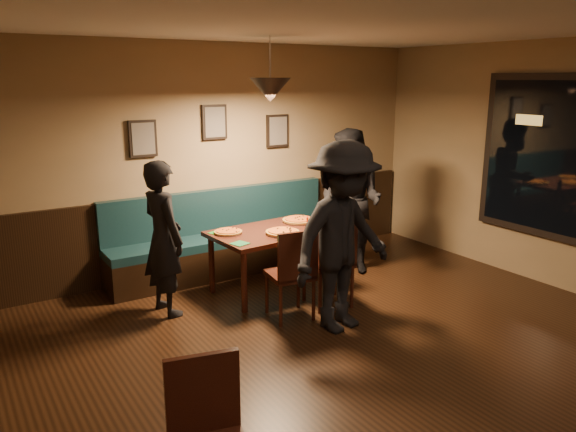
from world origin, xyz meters
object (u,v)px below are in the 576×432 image
object	(u,v)px
diner_front	(343,238)
chair_near_left	(290,273)
chair_near_right	(328,260)
diner_left	(163,238)
tabasco_bottle	(307,220)
diner_right	(351,201)
booth_bench	(227,234)
soda_glass	(332,224)
dining_table	(272,260)

from	to	relation	value
diner_front	chair_near_left	bearing A→B (deg)	111.49
chair_near_right	diner_left	size ratio (longest dim) A/B	0.63
diner_left	tabasco_bottle	world-z (taller)	diner_left
chair_near_right	diner_front	distance (m)	0.72
diner_right	chair_near_left	bearing A→B (deg)	-78.64
diner_front	tabasco_bottle	distance (m)	1.28
booth_bench	chair_near_left	world-z (taller)	booth_bench
chair_near_right	diner_front	size ratio (longest dim) A/B	0.55
diner_left	booth_bench	bearing A→B (deg)	-62.93
chair_near_right	soda_glass	world-z (taller)	chair_near_right
chair_near_right	tabasco_bottle	bearing A→B (deg)	82.85
dining_table	chair_near_left	bearing A→B (deg)	-110.60
chair_near_right	tabasco_bottle	distance (m)	0.74
diner_front	chair_near_right	bearing A→B (deg)	57.42
diner_front	soda_glass	size ratio (longest dim) A/B	13.21
booth_bench	diner_left	world-z (taller)	diner_left
diner_right	soda_glass	distance (m)	0.73
dining_table	chair_near_right	bearing A→B (deg)	-70.15
dining_table	tabasco_bottle	xyz separation A→B (m)	(0.48, -0.01, 0.41)
dining_table	diner_front	size ratio (longest dim) A/B	0.73
chair_near_right	diner_right	size ratio (longest dim) A/B	0.56
dining_table	soda_glass	size ratio (longest dim) A/B	9.58
chair_near_left	diner_left	distance (m)	1.32
chair_near_right	tabasco_bottle	size ratio (longest dim) A/B	9.17
dining_table	tabasco_bottle	world-z (taller)	tabasco_bottle
diner_left	tabasco_bottle	xyz separation A→B (m)	(1.72, -0.07, -0.03)
diner_left	chair_near_left	bearing A→B (deg)	-135.57
soda_glass	diner_right	bearing A→B (deg)	34.73
chair_near_left	tabasco_bottle	world-z (taller)	chair_near_left
booth_bench	diner_front	bearing A→B (deg)	-83.95
chair_near_left	diner_front	size ratio (longest dim) A/B	0.52
tabasco_bottle	booth_bench	bearing A→B (deg)	127.35
dining_table	chair_near_left	distance (m)	0.77
chair_near_right	soda_glass	bearing A→B (deg)	56.67
diner_right	tabasco_bottle	bearing A→B (deg)	-101.59
booth_bench	diner_front	distance (m)	2.08
diner_front	diner_left	bearing A→B (deg)	126.88
chair_near_left	chair_near_right	distance (m)	0.52
diner_front	soda_glass	world-z (taller)	diner_front
diner_left	diner_right	bearing A→B (deg)	-97.62
dining_table	chair_near_right	size ratio (longest dim) A/B	1.33
dining_table	soda_glass	xyz separation A→B (m)	(0.60, -0.34, 0.42)
chair_near_right	chair_near_left	bearing A→B (deg)	-165.73
diner_right	tabasco_bottle	world-z (taller)	diner_right
chair_near_left	diner_front	distance (m)	0.71
chair_near_right	diner_right	xyz separation A→B (m)	(0.89, 0.75, 0.39)
chair_near_right	diner_right	distance (m)	1.23
chair_near_left	chair_near_right	size ratio (longest dim) A/B	0.95
soda_glass	tabasco_bottle	xyz separation A→B (m)	(-0.12, 0.33, -0.01)
diner_front	tabasco_bottle	bearing A→B (deg)	61.82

